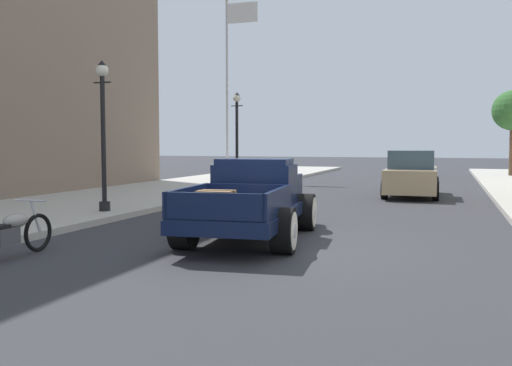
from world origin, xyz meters
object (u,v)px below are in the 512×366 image
at_px(hotrod_truck_navy, 254,200).
at_px(street_lamp_near, 103,124).
at_px(motorcycle_parked, 7,233).
at_px(flagpole, 231,68).
at_px(street_lamp_far, 237,132).
at_px(car_background_tan, 411,175).

xyz_separation_m(hotrod_truck_navy, street_lamp_near, (-4.68, 1.69, 1.63)).
bearing_deg(motorcycle_parked, flagpole, 101.16).
bearing_deg(street_lamp_far, motorcycle_parked, -83.99).
bearing_deg(street_lamp_far, car_background_tan, -7.23).
bearing_deg(street_lamp_far, street_lamp_near, -90.82).
bearing_deg(flagpole, street_lamp_near, -81.23).
relative_size(motorcycle_parked, car_background_tan, 0.49).
distance_m(car_background_tan, street_lamp_near, 11.08).
height_order(hotrod_truck_navy, motorcycle_parked, hotrod_truck_navy).
height_order(car_background_tan, street_lamp_far, street_lamp_far).
xyz_separation_m(car_background_tan, street_lamp_far, (-7.01, 0.89, 1.62)).
xyz_separation_m(car_background_tan, street_lamp_near, (-7.15, -8.31, 1.62)).
relative_size(car_background_tan, flagpole, 0.47).
xyz_separation_m(hotrod_truck_navy, motorcycle_parked, (-3.04, -3.42, -0.31)).
bearing_deg(hotrod_truck_navy, car_background_tan, 76.17).
height_order(motorcycle_parked, street_lamp_near, street_lamp_near).
distance_m(car_background_tan, street_lamp_far, 7.25).
bearing_deg(car_background_tan, street_lamp_far, 172.77).
bearing_deg(hotrod_truck_navy, flagpole, 113.06).
bearing_deg(street_lamp_near, car_background_tan, 49.31).
bearing_deg(motorcycle_parked, street_lamp_far, 96.01).
bearing_deg(hotrod_truck_navy, street_lamp_far, 112.67).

